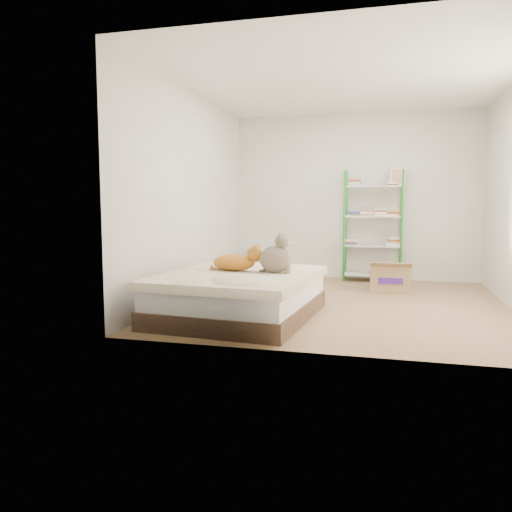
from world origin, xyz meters
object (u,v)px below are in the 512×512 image
(shelf_unit, at_px, (373,224))
(cardboard_box, at_px, (390,278))
(grey_cat, at_px, (275,253))
(white_bin, at_px, (257,265))
(bed, at_px, (240,295))
(orange_cat, at_px, (234,260))

(shelf_unit, bearing_deg, cardboard_box, -73.65)
(grey_cat, height_order, cardboard_box, grey_cat)
(shelf_unit, height_order, white_bin, shelf_unit)
(bed, xyz_separation_m, white_bin, (-0.56, 2.87, -0.04))
(orange_cat, relative_size, shelf_unit, 0.32)
(shelf_unit, bearing_deg, orange_cat, -116.67)
(grey_cat, height_order, shelf_unit, shelf_unit)
(grey_cat, distance_m, white_bin, 2.95)
(orange_cat, bearing_deg, bed, -50.40)
(shelf_unit, bearing_deg, bed, -113.75)
(grey_cat, relative_size, white_bin, 1.07)
(shelf_unit, bearing_deg, grey_cat, -108.14)
(orange_cat, xyz_separation_m, grey_cat, (0.47, -0.04, 0.09))
(orange_cat, xyz_separation_m, cardboard_box, (1.65, 1.86, -0.40))
(cardboard_box, bearing_deg, orange_cat, -132.54)
(bed, distance_m, white_bin, 2.93)
(white_bin, bearing_deg, grey_cat, -71.68)
(grey_cat, bearing_deg, orange_cat, 83.88)
(cardboard_box, height_order, white_bin, cardboard_box)
(orange_cat, relative_size, white_bin, 1.45)
(orange_cat, distance_m, grey_cat, 0.48)
(cardboard_box, distance_m, white_bin, 2.27)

